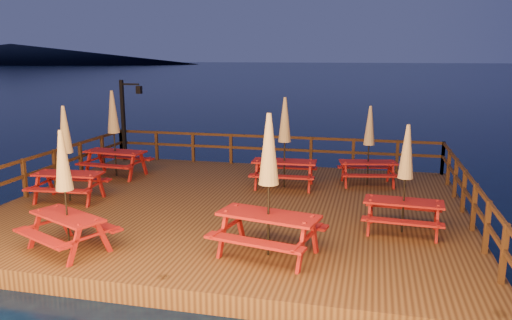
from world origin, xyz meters
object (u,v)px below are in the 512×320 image
(lamp_post, at_px, (127,113))
(picnic_table_2, at_px, (405,177))
(picnic_table_1, at_px, (65,189))
(picnic_table_0, at_px, (269,183))

(lamp_post, distance_m, picnic_table_2, 11.27)
(lamp_post, xyz_separation_m, picnic_table_1, (3.00, -8.40, -0.51))
(picnic_table_0, relative_size, picnic_table_2, 1.16)
(lamp_post, bearing_deg, picnic_table_1, -70.37)
(picnic_table_0, distance_m, picnic_table_2, 3.32)
(picnic_table_0, relative_size, picnic_table_1, 1.15)
(lamp_post, xyz_separation_m, picnic_table_0, (7.01, -7.72, -0.32))
(picnic_table_1, bearing_deg, lamp_post, 134.61)
(picnic_table_1, relative_size, picnic_table_2, 1.01)
(picnic_table_0, height_order, picnic_table_1, picnic_table_0)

